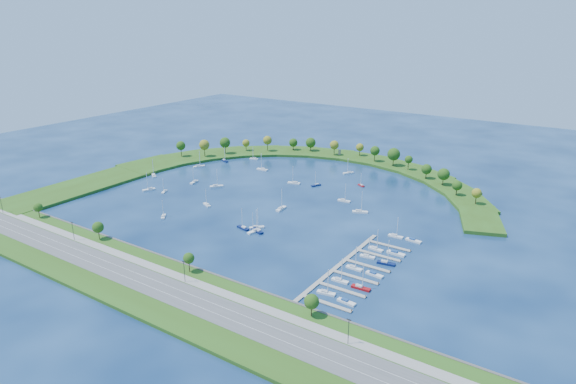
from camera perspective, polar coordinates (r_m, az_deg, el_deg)
The scene contains 40 objects.
ground at distance 325.77m, azimuth -1.22°, elevation -0.75°, with size 700.00×700.00×0.00m, color #061B3C.
south_shoreline at distance 243.25m, azimuth -18.10°, elevation -8.74°, with size 420.00×43.10×11.60m.
breakwater at distance 388.74m, azimuth -2.76°, elevation 2.72°, with size 286.74×247.64×2.00m.
breakwater_trees at distance 402.23m, azimuth 3.82°, elevation 4.66°, with size 242.34×91.97×14.29m.
harbor_tower at distance 426.23m, azimuth 5.93°, elevation 4.57°, with size 2.60×2.60×4.33m.
dock_system at distance 237.80m, azimuth 7.47°, elevation -8.73°, with size 24.28×82.00×1.60m.
moored_boat_0 at distance 362.96m, azimuth -10.71°, elevation 1.18°, with size 3.70×8.40×11.94m.
moored_boat_1 at distance 279.89m, azimuth -5.17°, elevation -4.06°, with size 8.74×4.22×12.38m.
moored_boat_2 at distance 354.44m, azimuth 0.69°, elevation 1.09°, with size 9.32×4.82×13.19m.
moored_boat_3 at distance 401.24m, azimuth -10.15°, elevation 2.95°, with size 6.85×9.03×13.28m.
moored_boat_4 at distance 347.38m, azimuth -14.00°, elevation 0.10°, with size 4.57×6.82×9.80m.
moored_boat_5 at distance 387.24m, azimuth -2.96°, elevation 2.64°, with size 9.25×3.17×13.38m.
moored_boat_6 at distance 306.38m, azimuth -0.79°, elevation -1.87°, with size 3.11×9.28×13.43m.
moored_boat_7 at distance 321.89m, azimuth 6.44°, elevation -0.95°, with size 8.47×3.12×12.18m.
moored_boat_8 at distance 275.56m, azimuth -3.51°, elevation -4.40°, with size 9.12×5.60×12.99m.
moored_boat_9 at distance 275.07m, azimuth -3.91°, elevation -4.46°, with size 3.92×8.58×12.18m.
moored_boat_10 at distance 414.47m, azimuth -7.27°, elevation 3.62°, with size 8.69×5.41×12.38m.
moored_boat_11 at distance 385.03m, azimuth -15.13°, elevation 1.89°, with size 8.76×7.12×13.12m.
moored_boat_12 at distance 304.54m, azimuth 8.25°, elevation -2.21°, with size 9.64×6.39×13.84m.
moored_boat_13 at distance 280.09m, azimuth -3.62°, elevation -4.01°, with size 7.50×7.42×12.11m.
moored_boat_14 at distance 418.35m, azimuth -3.94°, elevation 3.87°, with size 7.54×3.59×10.68m.
moored_boat_15 at distance 381.03m, azimuth 6.94°, elevation 2.24°, with size 6.74×7.91×12.02m.
moored_boat_16 at distance 353.89m, azimuth -15.64°, elevation 0.32°, with size 5.82×8.87×12.72m.
moored_boat_17 at distance 351.00m, azimuth -8.21°, elevation 0.70°, with size 7.74×8.58×13.31m.
moored_boat_18 at distance 317.22m, azimuth -9.27°, elevation -1.40°, with size 7.66×4.95×10.96m.
moored_boat_19 at distance 303.79m, azimuth -14.09°, elevation -2.68°, with size 6.12×6.86×10.60m.
moored_boat_20 at distance 353.52m, azimuth 8.39°, elevation 0.81°, with size 6.37×4.72×9.31m.
moored_boat_21 at distance 350.64m, azimuth 3.24°, elevation 0.84°, with size 5.05×7.56×10.87m.
docked_boat_0 at distance 216.95m, azimuth 4.38°, elevation -11.38°, with size 8.35×3.56×11.89m.
docked_boat_1 at distance 211.76m, azimuth 6.69°, elevation -12.39°, with size 8.30×2.93×1.66m.
docked_boat_2 at distance 226.68m, azimuth 5.97°, elevation -10.00°, with size 8.01×2.43×11.69m.
docked_boat_3 at distance 222.27m, azimuth 8.33°, elevation -10.73°, with size 8.63×2.78×12.54m.
docked_boat_4 at distance 237.91m, azimuth 7.58°, elevation -8.57°, with size 8.09×2.46×11.80m.
docked_boat_5 at distance 233.93m, azimuth 9.85°, elevation -9.28°, with size 8.68×3.32×1.73m.
docked_boat_6 at distance 249.82m, azimuth 9.09°, elevation -7.24°, with size 7.70×3.11×11.01m.
docked_boat_7 at distance 244.79m, azimuth 11.16°, elevation -7.94°, with size 8.93×3.72×12.73m.
docked_boat_8 at distance 258.09m, azimuth 10.02°, elevation -6.39°, with size 8.07×3.01×11.58m.
docked_boat_9 at distance 255.47m, azimuth 12.25°, elevation -6.87°, with size 9.48×3.04×1.91m.
docked_boat_10 at distance 274.67m, azimuth 12.22°, elevation -4.92°, with size 8.10×2.51×11.80m.
docked_boat_11 at distance 271.84m, azimuth 14.17°, elevation -5.40°, with size 8.61×3.17×1.72m.
Camera 1 is at (174.70, -251.55, 111.01)m, focal length 31.03 mm.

